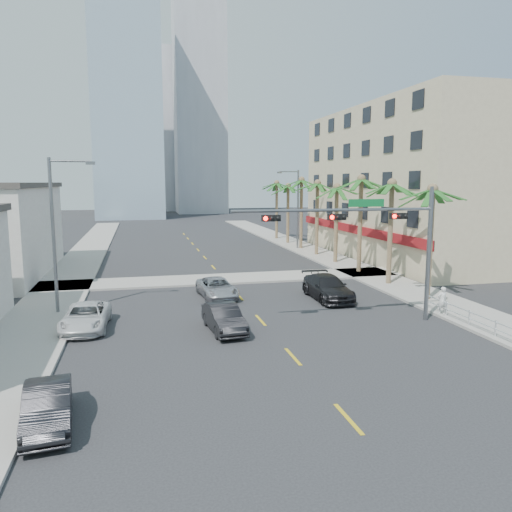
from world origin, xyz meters
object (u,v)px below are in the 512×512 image
(traffic_signal_mast, at_px, (376,231))
(car_lane_left, at_px, (224,318))
(car_parked_mid, at_px, (48,407))
(car_parked_far, at_px, (86,317))
(car_lane_center, at_px, (217,288))
(pedestrian, at_px, (442,300))
(car_lane_right, at_px, (328,287))

(traffic_signal_mast, relative_size, car_lane_left, 2.62)
(car_parked_mid, xyz_separation_m, car_parked_far, (0.11, 10.75, 0.01))
(car_lane_center, bearing_deg, car_lane_left, -101.00)
(car_lane_center, relative_size, pedestrian, 2.95)
(car_lane_left, bearing_deg, car_parked_far, 158.91)
(traffic_signal_mast, distance_m, car_lane_center, 11.79)
(car_parked_mid, xyz_separation_m, car_lane_left, (7.07, 8.77, 0.04))
(car_lane_center, bearing_deg, car_parked_mid, -120.52)
(car_lane_left, height_order, pedestrian, pedestrian)
(car_parked_mid, xyz_separation_m, car_lane_right, (14.90, 14.28, 0.12))
(car_lane_left, relative_size, car_lane_center, 0.91)
(car_parked_far, relative_size, car_lane_center, 1.03)
(car_lane_left, distance_m, pedestrian, 12.63)
(traffic_signal_mast, height_order, pedestrian, traffic_signal_mast)
(traffic_signal_mast, bearing_deg, car_lane_center, 131.80)
(car_parked_mid, distance_m, pedestrian, 21.56)
(car_lane_right, bearing_deg, car_lane_center, 162.87)
(car_lane_center, height_order, car_lane_right, car_lane_right)
(car_lane_left, distance_m, car_lane_right, 9.58)
(traffic_signal_mast, xyz_separation_m, car_lane_center, (-7.28, 8.15, -4.41))
(traffic_signal_mast, bearing_deg, pedestrian, 6.20)
(car_lane_left, bearing_deg, traffic_signal_mast, -8.78)
(car_lane_left, xyz_separation_m, car_lane_right, (7.83, 5.51, 0.08))
(car_parked_mid, distance_m, car_lane_right, 20.64)
(car_lane_center, bearing_deg, traffic_signal_mast, -53.02)
(car_parked_mid, height_order, car_parked_far, car_parked_far)
(car_parked_mid, relative_size, pedestrian, 2.54)
(car_lane_right, xyz_separation_m, pedestrian, (4.80, -5.53, 0.16))
(car_parked_mid, relative_size, car_parked_far, 0.83)
(car_parked_far, xyz_separation_m, pedestrian, (19.59, -1.99, 0.27))
(car_parked_far, relative_size, pedestrian, 3.04)
(car_parked_mid, relative_size, car_lane_right, 0.75)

